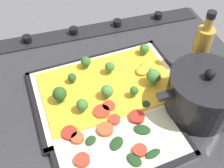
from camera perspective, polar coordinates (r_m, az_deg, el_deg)
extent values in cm
cube|color=#28282B|center=(73.98, 2.30, -2.26)|extent=(76.47, 64.76, 3.00)
cube|color=black|center=(93.21, -3.45, 11.57)|extent=(73.41, 7.00, 0.80)
cylinder|color=black|center=(99.23, 9.85, 14.31)|extent=(2.80, 2.80, 1.80)
cylinder|color=black|center=(94.14, 1.14, 13.03)|extent=(2.80, 2.80, 1.80)
cylinder|color=black|center=(91.37, -8.22, 11.32)|extent=(2.80, 2.80, 1.80)
cylinder|color=black|center=(91.11, -17.76, 9.24)|extent=(2.80, 2.80, 1.80)
cube|color=black|center=(72.97, -0.82, -1.04)|extent=(42.54, 30.02, 0.50)
cube|color=black|center=(81.36, -4.07, 5.49)|extent=(40.57, 4.28, 1.30)
cube|color=black|center=(65.39, 3.25, -8.72)|extent=(40.57, 4.28, 1.30)
cube|color=black|center=(79.53, 12.58, 3.05)|extent=(3.25, 27.03, 1.30)
cube|color=black|center=(70.80, -15.96, -5.15)|extent=(3.25, 27.03, 1.30)
cube|color=beige|center=(72.41, -0.83, -0.65)|extent=(39.96, 27.45, 1.00)
cube|color=gold|center=(71.89, -0.83, -0.28)|extent=(36.73, 24.76, 0.40)
cone|color=#4D8B3F|center=(68.86, 4.69, -2.22)|extent=(1.23, 1.23, 1.34)
sphere|color=#2D5B23|center=(67.72, 4.77, -1.39)|extent=(2.24, 2.24, 2.24)
cone|color=#5B9F46|center=(66.15, -6.27, -5.34)|extent=(1.63, 1.63, 1.19)
sphere|color=#386B28|center=(64.81, -6.40, -4.43)|extent=(2.97, 2.97, 2.97)
cone|color=#5B9F46|center=(81.19, 6.86, 6.69)|extent=(1.60, 1.60, 0.82)
sphere|color=#386B28|center=(80.23, 6.95, 7.50)|extent=(2.91, 2.91, 2.91)
cone|color=#427635|center=(72.97, -8.43, 0.68)|extent=(1.29, 1.29, 0.81)
sphere|color=#264C1C|center=(72.05, -8.55, 1.38)|extent=(2.35, 2.35, 2.35)
cone|color=#68AD54|center=(72.48, 8.67, 0.56)|extent=(2.10, 2.10, 1.38)
sphere|color=#427533|center=(70.97, 8.86, 1.74)|extent=(3.83, 3.83, 3.83)
cone|color=#427635|center=(69.17, -10.96, -2.88)|extent=(1.98, 1.98, 1.34)
sphere|color=#264C1C|center=(67.66, -11.20, -1.79)|extent=(3.59, 3.59, 3.59)
cone|color=#4D8B3F|center=(76.55, -5.55, 3.92)|extent=(1.58, 1.58, 1.07)
sphere|color=#2D5B23|center=(75.46, -5.64, 4.81)|extent=(2.87, 2.87, 2.87)
cone|color=#68AD54|center=(68.64, -1.03, -2.42)|extent=(1.77, 1.77, 1.04)
sphere|color=#427533|center=(67.33, -1.05, -1.47)|extent=(3.22, 3.22, 3.22)
cone|color=#5B9F46|center=(74.51, -0.47, 2.79)|extent=(1.50, 1.50, 1.24)
sphere|color=#386B28|center=(73.36, -0.48, 3.70)|extent=(2.73, 2.73, 2.73)
ellipsoid|color=gold|center=(77.09, 7.55, 4.04)|extent=(3.65, 3.48, 1.18)
ellipsoid|color=gold|center=(74.48, 9.48, 1.86)|extent=(4.25, 4.48, 1.24)
ellipsoid|color=gold|center=(75.22, 6.52, 2.91)|extent=(5.17, 4.99, 1.39)
cube|color=black|center=(64.39, 0.58, -10.60)|extent=(33.08, 28.02, 0.50)
cube|color=black|center=(70.74, -3.18, -2.72)|extent=(30.89, 4.00, 1.30)
cube|color=black|center=(68.74, 12.16, -6.21)|extent=(3.49, 25.33, 1.30)
cube|color=black|center=(62.63, -12.49, -14.53)|extent=(3.49, 25.33, 1.30)
cube|color=#C1BE94|center=(63.80, 0.59, -10.27)|extent=(30.47, 25.42, 0.90)
cylinder|color=red|center=(64.61, 0.50, -7.65)|extent=(2.87, 2.87, 1.00)
cylinder|color=#B22319|center=(65.36, 5.33, -7.02)|extent=(3.83, 3.83, 1.00)
cylinder|color=red|center=(60.62, 5.98, -13.94)|extent=(3.13, 3.13, 1.00)
cylinder|color=#B22319|center=(63.34, -9.08, -10.30)|extent=(3.68, 3.68, 1.00)
cylinder|color=red|center=(67.00, -0.70, -4.83)|extent=(3.18, 3.18, 1.00)
cylinder|color=#D14723|center=(63.12, -1.44, -9.67)|extent=(3.78, 3.78, 1.00)
cylinder|color=#D14723|center=(62.34, -7.39, -11.42)|extent=(2.94, 2.94, 1.00)
cylinder|color=red|center=(59.61, -6.40, -15.85)|extent=(3.35, 3.35, 1.00)
cylinder|color=red|center=(66.00, -2.26, -6.00)|extent=(4.12, 4.12, 1.00)
ellipsoid|color=#193819|center=(60.78, 8.98, -14.45)|extent=(3.99, 2.60, 0.60)
ellipsoid|color=#193819|center=(61.86, -4.56, -11.92)|extent=(3.49, 3.41, 0.60)
ellipsoid|color=#193819|center=(59.59, 4.82, -15.85)|extent=(3.87, 4.43, 0.60)
ellipsoid|color=#193819|center=(61.30, 1.00, -12.55)|extent=(4.56, 4.53, 0.60)
ellipsoid|color=#193819|center=(68.08, 7.30, -4.35)|extent=(2.87, 3.03, 0.60)
ellipsoid|color=#193819|center=(63.47, 6.11, -9.74)|extent=(4.80, 4.37, 0.60)
cylinder|color=black|center=(68.48, 18.68, -2.28)|extent=(17.20, 17.20, 10.58)
cylinder|color=black|center=(64.48, 19.88, 1.00)|extent=(17.54, 17.54, 0.80)
sphere|color=black|center=(63.40, 20.24, 1.99)|extent=(2.40, 2.40, 2.40)
cube|color=black|center=(61.51, 11.24, -2.50)|extent=(3.60, 2.00, 1.20)
cylinder|color=olive|center=(77.24, 18.30, 6.65)|extent=(4.61, 4.61, 14.56)
cylinder|color=olive|center=(72.02, 19.99, 12.06)|extent=(2.08, 2.08, 3.50)
cylinder|color=black|center=(70.69, 20.53, 13.73)|extent=(2.31, 2.31, 1.60)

